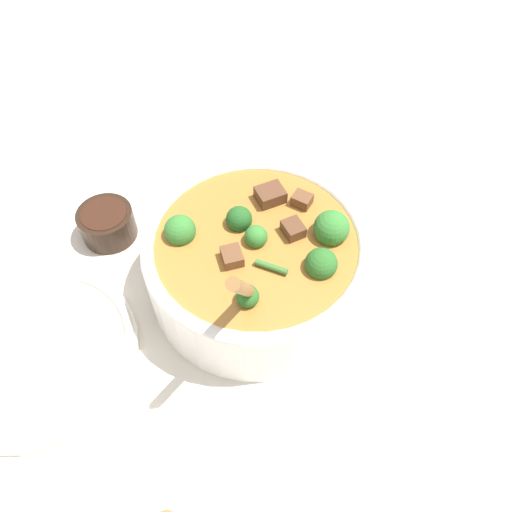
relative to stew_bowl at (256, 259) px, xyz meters
The scene contains 4 objects.
ground_plane 0.06m from the stew_bowl, 67.69° to the left, with size 4.00×4.00×0.00m, color silver.
stew_bowl is the anchor object (origin of this frame).
condiment_bowl 0.22m from the stew_bowl, 73.36° to the left, with size 0.08×0.08×0.04m.
empty_plate 0.28m from the stew_bowl, 117.42° to the left, with size 0.23×0.23×0.02m.
Camera 1 is at (-0.35, -0.04, 0.54)m, focal length 35.00 mm.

